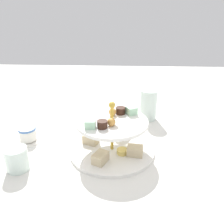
# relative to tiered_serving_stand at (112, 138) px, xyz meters

# --- Properties ---
(ground_plane) EXTENTS (2.40, 2.40, 0.00)m
(ground_plane) POSITION_rel_tiered_serving_stand_xyz_m (-0.00, 0.00, -0.05)
(ground_plane) COLOR silver
(tiered_serving_stand) EXTENTS (0.27, 0.27, 0.17)m
(tiered_serving_stand) POSITION_rel_tiered_serving_stand_xyz_m (0.00, 0.00, 0.00)
(tiered_serving_stand) COLOR white
(tiered_serving_stand) RESTS_ON ground_plane
(water_glass_tall_right) EXTENTS (0.07, 0.07, 0.12)m
(water_glass_tall_right) POSITION_rel_tiered_serving_stand_xyz_m (0.14, 0.25, 0.01)
(water_glass_tall_right) COLOR silver
(water_glass_tall_right) RESTS_ON ground_plane
(water_glass_short_left) EXTENTS (0.06, 0.06, 0.07)m
(water_glass_short_left) POSITION_rel_tiered_serving_stand_xyz_m (-0.27, -0.10, -0.02)
(water_glass_short_left) COLOR silver
(water_glass_short_left) RESTS_ON ground_plane
(teacup_with_saucer) EXTENTS (0.09, 0.09, 0.05)m
(teacup_with_saucer) POSITION_rel_tiered_serving_stand_xyz_m (-0.29, 0.05, -0.03)
(teacup_with_saucer) COLOR white
(teacup_with_saucer) RESTS_ON ground_plane
(butter_knife_left) EXTENTS (0.04, 0.17, 0.00)m
(butter_knife_left) POSITION_rel_tiered_serving_stand_xyz_m (0.32, -0.11, -0.05)
(butter_knife_left) COLOR silver
(butter_knife_left) RESTS_ON ground_plane
(butter_knife_right) EXTENTS (0.13, 0.13, 0.00)m
(butter_knife_right) POSITION_rel_tiered_serving_stand_xyz_m (-0.19, 0.28, -0.05)
(butter_knife_right) COLOR silver
(butter_knife_right) RESTS_ON ground_plane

